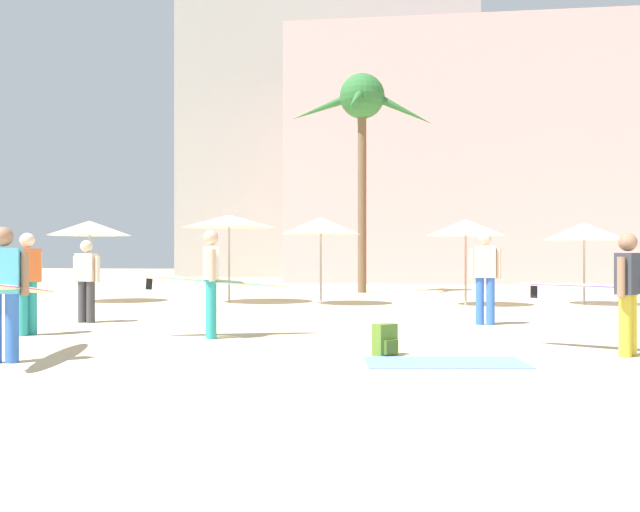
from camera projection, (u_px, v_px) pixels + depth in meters
name	position (u px, v px, depth m)	size (l,w,h in m)	color
ground	(326.00, 419.00, 5.60)	(120.00, 120.00, 0.00)	beige
hotel_pink	(497.00, 163.00, 36.31)	(20.86, 10.46, 12.28)	pink
hotel_tower_gray	(332.00, 38.00, 45.80)	(18.34, 9.32, 31.38)	gray
palm_tree_left	(362.00, 110.00, 24.66)	(5.28, 5.28, 7.78)	brown
cafe_umbrella_0	(90.00, 228.00, 19.73)	(2.30, 2.30, 2.31)	gray
cafe_umbrella_1	(466.00, 228.00, 18.28)	(2.05, 2.05, 2.27)	gray
cafe_umbrella_2	(584.00, 231.00, 18.56)	(2.11, 2.11, 2.20)	gray
cafe_umbrella_3	(321.00, 226.00, 18.76)	(2.12, 2.12, 2.35)	gray
cafe_umbrella_4	(229.00, 221.00, 19.39)	(2.56, 2.56, 2.46)	gray
beach_towel	(445.00, 362.00, 8.53)	(1.95, 0.96, 0.01)	#6684E0
backpack	(385.00, 340.00, 9.15)	(0.35, 0.35, 0.42)	#557C26
person_mid_left	(10.00, 289.00, 8.67)	(0.86, 2.73, 1.68)	blue
person_mid_right	(625.00, 288.00, 9.23)	(2.79, 1.69, 1.62)	gold
person_near_right	(213.00, 280.00, 11.22)	(2.64, 1.15, 1.73)	teal
person_near_left	(27.00, 279.00, 11.49)	(0.32, 0.60, 1.70)	teal
person_far_left	(485.00, 274.00, 13.23)	(0.61, 0.28, 1.76)	blue
person_far_right	(86.00, 278.00, 13.65)	(0.61, 0.29, 1.62)	#3D3D42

